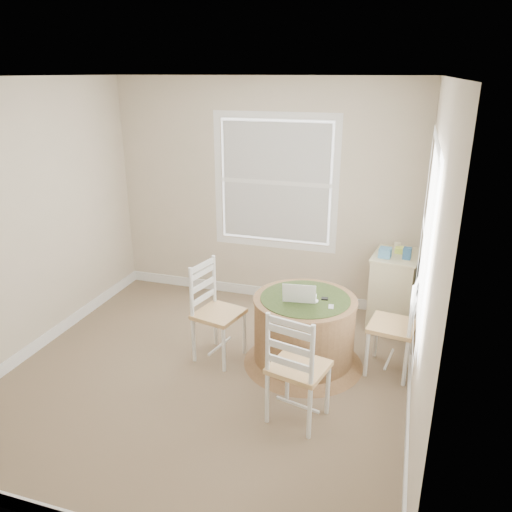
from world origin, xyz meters
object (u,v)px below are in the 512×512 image
(chair_right, at_px, (393,325))
(chair_left, at_px, (219,313))
(chair_near, at_px, (299,367))
(laptop, at_px, (300,297))
(corner_chest, at_px, (393,290))
(round_table, at_px, (304,328))

(chair_right, bearing_deg, chair_left, -72.50)
(chair_right, bearing_deg, chair_near, -27.31)
(chair_right, distance_m, laptop, 0.88)
(corner_chest, bearing_deg, round_table, -118.55)
(round_table, height_order, corner_chest, corner_chest)
(chair_left, relative_size, chair_near, 1.00)
(laptop, bearing_deg, chair_near, 95.03)
(corner_chest, bearing_deg, laptop, -118.84)
(round_table, relative_size, corner_chest, 1.37)
(laptop, bearing_deg, corner_chest, -133.50)
(laptop, bearing_deg, chair_left, -0.36)
(laptop, bearing_deg, round_table, -139.55)
(chair_near, bearing_deg, corner_chest, -95.13)
(round_table, relative_size, laptop, 3.47)
(chair_left, bearing_deg, corner_chest, -39.60)
(chair_left, height_order, chair_near, same)
(laptop, relative_size, corner_chest, 0.39)
(chair_right, height_order, corner_chest, chair_right)
(chair_near, relative_size, laptop, 2.90)
(chair_left, relative_size, laptop, 2.90)
(chair_near, relative_size, corner_chest, 1.14)
(chair_right, bearing_deg, round_table, -73.63)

